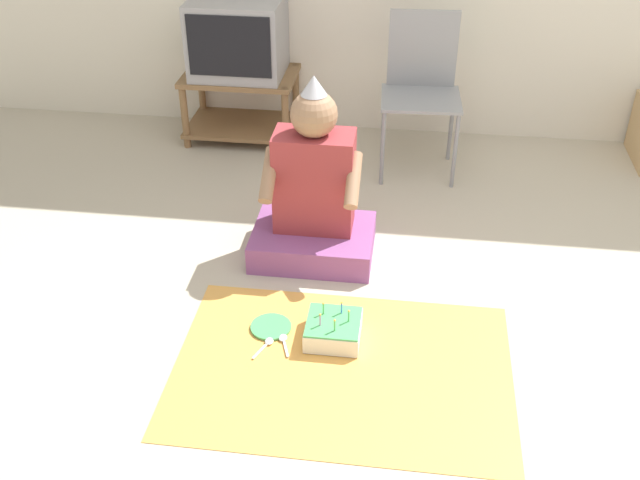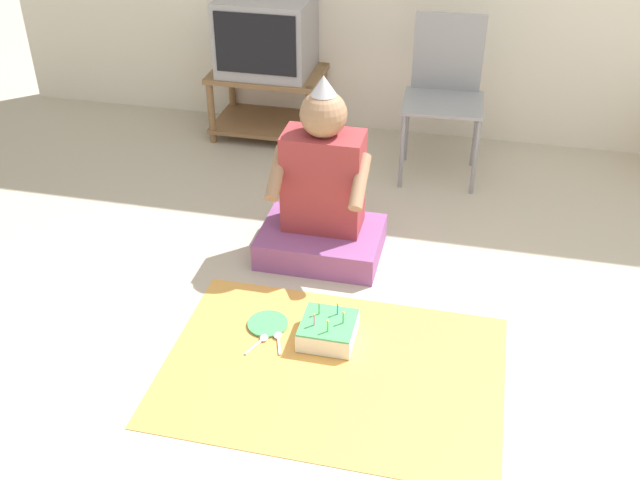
# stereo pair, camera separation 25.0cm
# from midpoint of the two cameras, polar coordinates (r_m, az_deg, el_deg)

# --- Properties ---
(ground_plane) EXTENTS (16.00, 16.00, 0.00)m
(ground_plane) POSITION_cam_midpoint_polar(r_m,az_deg,el_deg) (3.16, 9.58, -8.85)
(ground_plane) COLOR #BCB29E
(tv_stand) EXTENTS (0.69, 0.46, 0.42)m
(tv_stand) POSITION_cam_midpoint_polar(r_m,az_deg,el_deg) (4.82, -7.51, 10.55)
(tv_stand) COLOR olive
(tv_stand) RESTS_ON ground_plane
(tv) EXTENTS (0.55, 0.45, 0.46)m
(tv) POSITION_cam_midpoint_polar(r_m,az_deg,el_deg) (4.68, -7.87, 15.05)
(tv) COLOR #99999E
(tv) RESTS_ON tv_stand
(folding_chair) EXTENTS (0.46, 0.41, 0.90)m
(folding_chair) POSITION_cam_midpoint_polar(r_m,az_deg,el_deg) (4.33, 6.06, 11.89)
(folding_chair) COLOR gray
(folding_chair) RESTS_ON ground_plane
(person_seated) EXTENTS (0.58, 0.44, 0.91)m
(person_seated) POSITION_cam_midpoint_polar(r_m,az_deg,el_deg) (3.57, -2.49, 3.17)
(person_seated) COLOR #8C4C8C
(person_seated) RESTS_ON ground_plane
(party_cloth) EXTENTS (1.36, 0.96, 0.01)m
(party_cloth) POSITION_cam_midpoint_polar(r_m,az_deg,el_deg) (3.06, -0.66, -9.83)
(party_cloth) COLOR #EFA84C
(party_cloth) RESTS_ON ground_plane
(birthday_cake) EXTENTS (0.23, 0.23, 0.15)m
(birthday_cake) POSITION_cam_midpoint_polar(r_m,az_deg,el_deg) (3.16, -1.25, -6.89)
(birthday_cake) COLOR white
(birthday_cake) RESTS_ON party_cloth
(paper_plate) EXTENTS (0.18, 0.18, 0.01)m
(paper_plate) POSITION_cam_midpoint_polar(r_m,az_deg,el_deg) (3.26, -5.97, -6.66)
(paper_plate) COLOR #4CB266
(paper_plate) RESTS_ON party_cloth
(plastic_spoon_near) EXTENTS (0.06, 0.14, 0.01)m
(plastic_spoon_near) POSITION_cam_midpoint_polar(r_m,az_deg,el_deg) (3.19, -5.06, -7.65)
(plastic_spoon_near) COLOR white
(plastic_spoon_near) RESTS_ON party_cloth
(plastic_spoon_far) EXTENTS (0.07, 0.14, 0.01)m
(plastic_spoon_far) POSITION_cam_midpoint_polar(r_m,az_deg,el_deg) (3.18, -6.32, -7.90)
(plastic_spoon_far) COLOR white
(plastic_spoon_far) RESTS_ON party_cloth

